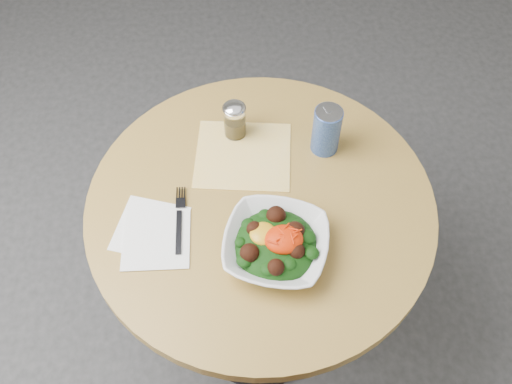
# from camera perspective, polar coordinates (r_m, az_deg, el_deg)

# --- Properties ---
(ground) EXTENTS (6.00, 6.00, 0.00)m
(ground) POSITION_cam_1_polar(r_m,az_deg,el_deg) (2.13, 0.32, -12.21)
(ground) COLOR #2D2C2F
(ground) RESTS_ON ground
(table) EXTENTS (0.90, 0.90, 0.75)m
(table) POSITION_cam_1_polar(r_m,az_deg,el_deg) (1.63, 0.41, -4.80)
(table) COLOR black
(table) RESTS_ON ground
(cloth_napkin) EXTENTS (0.29, 0.27, 0.00)m
(cloth_napkin) POSITION_cam_1_polar(r_m,az_deg,el_deg) (1.55, -1.30, 3.71)
(cloth_napkin) COLOR #FBB00D
(cloth_napkin) RESTS_ON table
(paper_napkins) EXTENTS (0.21, 0.23, 0.00)m
(paper_napkins) POSITION_cam_1_polar(r_m,az_deg,el_deg) (1.43, -10.24, -4.16)
(paper_napkins) COLOR white
(paper_napkins) RESTS_ON table
(salad_bowl) EXTENTS (0.31, 0.31, 0.09)m
(salad_bowl) POSITION_cam_1_polar(r_m,az_deg,el_deg) (1.36, 2.00, -5.25)
(salad_bowl) COLOR silver
(salad_bowl) RESTS_ON table
(fork) EXTENTS (0.03, 0.20, 0.00)m
(fork) POSITION_cam_1_polar(r_m,az_deg,el_deg) (1.44, -7.65, -2.51)
(fork) COLOR black
(fork) RESTS_ON table
(spice_shaker) EXTENTS (0.06, 0.06, 0.11)m
(spice_shaker) POSITION_cam_1_polar(r_m,az_deg,el_deg) (1.56, -2.14, 7.23)
(spice_shaker) COLOR silver
(spice_shaker) RESTS_ON table
(beverage_can) EXTENTS (0.08, 0.08, 0.15)m
(beverage_can) POSITION_cam_1_polar(r_m,az_deg,el_deg) (1.53, 7.06, 6.17)
(beverage_can) COLOR navy
(beverage_can) RESTS_ON table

